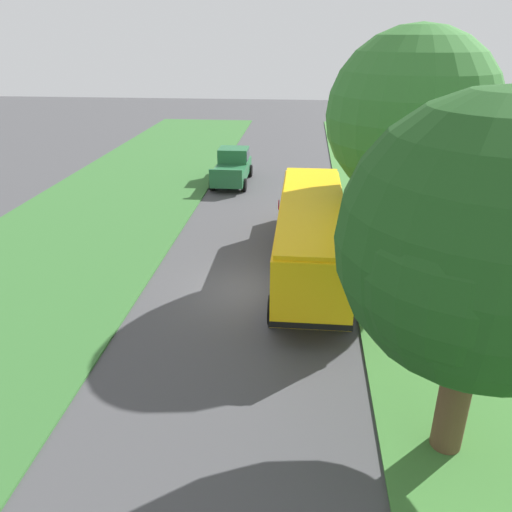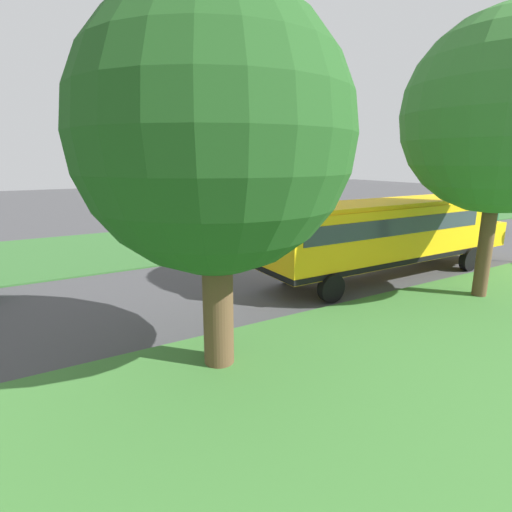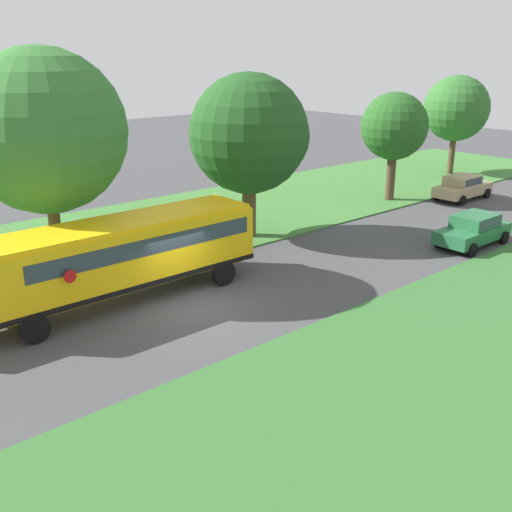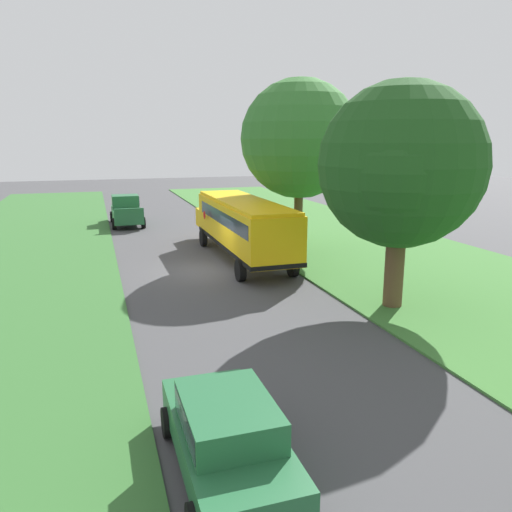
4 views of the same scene
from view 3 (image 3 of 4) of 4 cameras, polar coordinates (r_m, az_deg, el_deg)
name	(u,v)px [view 3 (image 3 of 4)]	position (r m, az deg, el deg)	size (l,w,h in m)	color
ground_plane	(195,307)	(22.67, -5.84, -4.87)	(120.00, 120.00, 0.00)	#424244
grass_verge	(77,245)	(30.90, -16.67, 1.04)	(12.00, 80.00, 0.08)	#3D7533
grass_far_side	(390,408)	(16.94, 12.68, -13.97)	(10.00, 80.00, 0.07)	#33662D
school_bus	(119,253)	(23.03, -12.88, 0.25)	(2.84, 12.42, 3.16)	yellow
car_green_nearest	(473,228)	(31.29, 20.00, 2.51)	(2.02, 4.40, 1.56)	#236038
car_tan_middle	(463,186)	(41.07, 19.07, 6.32)	(2.02, 4.40, 1.56)	tan
oak_tree_beside_bus	(46,132)	(24.91, -19.33, 11.11)	(6.38, 6.38, 9.38)	brown
oak_tree_roadside_mid	(254,135)	(29.93, -0.22, 11.46)	(5.89, 5.89, 8.23)	brown
oak_tree_far_end	(393,127)	(39.00, 12.92, 11.92)	(4.16, 4.16, 6.80)	#4C3826
oak_tree_across_road	(455,109)	(48.87, 18.40, 13.15)	(4.88, 4.88, 7.47)	#4C3826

